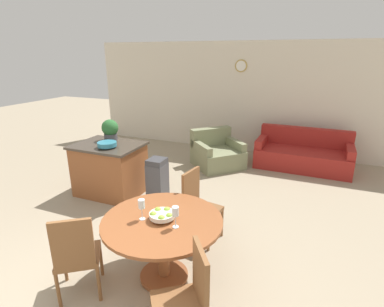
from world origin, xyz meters
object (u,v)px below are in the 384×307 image
Objects in this scene: dining_chair_near_left at (76,253)px; couch at (303,155)px; dining_chair_near_right at (187,297)px; trash_bin at (157,181)px; dining_table at (163,233)px; kitchen_island at (110,169)px; wine_glass_right at (175,212)px; dining_chair_far_side at (198,203)px; wine_glass_left at (142,205)px; teal_bowl at (107,144)px; fruit_bowl at (162,215)px; armchair at (217,154)px; potted_plant at (110,130)px.

couch is at bearing 33.00° from dining_chair_near_left.
trash_bin is (-1.52, 2.27, -0.14)m from dining_chair_near_right.
dining_table is at bearing 5.17° from dining_chair_near_left.
dining_chair_near_left reaches higher than kitchen_island.
dining_chair_far_side is at bearing 97.83° from wine_glass_right.
teal_bowl reaches higher than wine_glass_left.
kitchen_island is (-1.88, 1.57, -0.33)m from fruit_bowl.
dining_table is 2.30m from teal_bowl.
armchair is at bearing 98.73° from fruit_bowl.
dining_chair_far_side is 1.06m from wine_glass_left.
kitchen_island is at bearing -100.23° from dining_chair_far_side.
couch reaches higher than trash_bin.
trash_bin reaches higher than dining_table.
dining_chair_near_right is at bearing -42.25° from kitchen_island.
armchair is (-0.55, 3.61, -0.52)m from fruit_bowl.
dining_table is 1.12× the size of kitchen_island.
dining_chair_near_right is at bearing -43.91° from potted_plant.
couch reaches higher than dining_table.
potted_plant is at bearing -174.40° from armchair.
teal_bowl is (-1.77, 1.41, 0.18)m from fruit_bowl.
couch is (3.22, 2.44, -0.83)m from potted_plant.
wine_glass_right reaches higher than trash_bin.
wine_glass_left is (-0.20, -0.08, 0.34)m from dining_table.
wine_glass_left is (0.47, 0.50, 0.39)m from dining_chair_near_left.
trash_bin is (-1.01, 0.73, -0.14)m from dining_chair_far_side.
couch is (1.03, 4.33, -0.62)m from wine_glass_right.
dining_chair_near_left is at bearing -133.18° from wine_glass_left.
dining_chair_far_side is at bearing -35.55° from trash_bin.
fruit_bowl is 0.36× the size of trash_bin.
couch is at bearing 76.67° from wine_glass_right.
couch is (1.16, 3.38, -0.23)m from dining_chair_far_side.
wine_glass_left is 0.61× the size of potted_plant.
wine_glass_right is 0.17× the size of armchair.
dining_chair_near_left is at bearing -139.17° from dining_table.
couch is at bearing -43.16° from dining_chair_near_right.
teal_bowl is 0.41× the size of trash_bin.
wine_glass_left is 0.30× the size of trash_bin.
wine_glass_right is at bearing -37.09° from teal_bowl.
fruit_bowl is at bearing 5.24° from dining_chair_near_right.
wine_glass_left is 0.12× the size of couch.
dining_chair_far_side reaches higher than dining_table.
dining_chair_near_left is 0.79m from wine_glass_left.
dining_chair_near_left is at bearing -150.07° from wine_glass_right.
dining_chair_far_side is 2.81m from armchair.
dining_chair_near_left is at bearing 50.17° from dining_chair_near_right.
armchair reaches higher than dining_table.
couch is at bearing 170.42° from dining_chair_far_side.
kitchen_island is at bearing -178.00° from trash_bin.
wine_glass_right is at bearing -102.20° from couch.
dining_chair_near_right is 3.53× the size of fruit_bowl.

